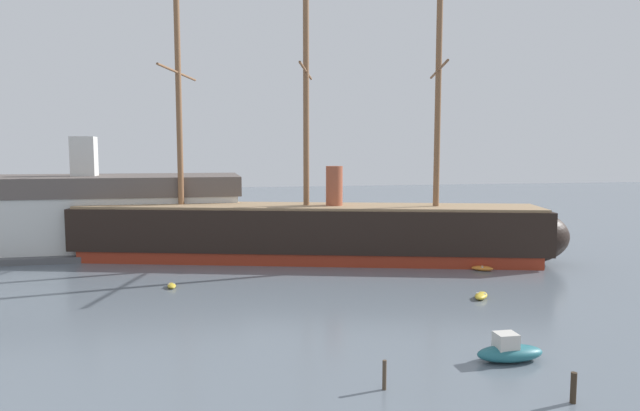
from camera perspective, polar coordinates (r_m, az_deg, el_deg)
tall_ship at (r=70.91m, az=-1.43°, el=-2.71°), size 70.79×26.48×34.91m
motorboat_foreground_right at (r=40.00m, az=19.23°, el=-14.23°), size 4.73×2.11×1.96m
dinghy_mid_right at (r=55.26m, az=16.54°, el=-9.05°), size 2.40×2.55×0.58m
dinghy_alongside_bow at (r=59.15m, az=-15.30°, el=-8.11°), size 1.12×2.04×0.46m
dinghy_alongside_stern at (r=67.85m, az=16.66°, el=-6.33°), size 2.71×2.21×0.59m
sailboat_far_left at (r=80.10m, az=-23.95°, el=-4.71°), size 1.73×3.62×4.53m
dinghy_far_right at (r=86.37m, az=16.03°, el=-3.82°), size 1.12×2.10×0.47m
sailboat_distant_centre at (r=86.23m, az=-3.35°, el=-3.46°), size 4.15×3.89×5.70m
mooring_piling_nearest at (r=33.94m, az=6.77°, el=-17.23°), size 0.25×0.25×1.80m
mooring_piling_left_pair at (r=35.15m, az=25.04°, el=-16.93°), size 0.34×0.34×1.78m
dockside_warehouse_left at (r=85.29m, az=-26.18°, el=-0.84°), size 55.85×19.01×16.25m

